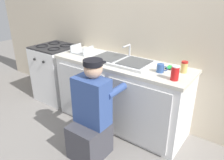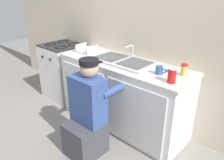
{
  "view_description": "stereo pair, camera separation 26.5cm",
  "coord_description": "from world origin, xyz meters",
  "px_view_note": "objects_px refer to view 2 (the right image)",
  "views": [
    {
      "loc": [
        1.43,
        -1.87,
        1.78
      ],
      "look_at": [
        0.0,
        0.1,
        0.71
      ],
      "focal_mm": 35.0,
      "sensor_mm": 36.0,
      "label": 1
    },
    {
      "loc": [
        1.64,
        -1.7,
        1.78
      ],
      "look_at": [
        0.0,
        0.1,
        0.71
      ],
      "focal_mm": 35.0,
      "sensor_mm": 36.0,
      "label": 2
    }
  ],
  "objects_px": {
    "plumber_person": "(87,117)",
    "soda_cup_red": "(172,76)",
    "coffee_mug": "(159,70)",
    "condiment_jar": "(184,70)",
    "cell_phone": "(170,70)",
    "sink_double_basin": "(123,61)",
    "dish_rack_tray": "(87,51)",
    "stove_range": "(64,71)"
  },
  "relations": [
    {
      "from": "sink_double_basin",
      "to": "cell_phone",
      "type": "height_order",
      "value": "sink_double_basin"
    },
    {
      "from": "plumber_person",
      "to": "cell_phone",
      "type": "distance_m",
      "value": 1.07
    },
    {
      "from": "sink_double_basin",
      "to": "dish_rack_tray",
      "type": "xyz_separation_m",
      "value": [
        -0.66,
        -0.01,
        0.01
      ]
    },
    {
      "from": "plumber_person",
      "to": "coffee_mug",
      "type": "relative_size",
      "value": 8.76
    },
    {
      "from": "plumber_person",
      "to": "soda_cup_red",
      "type": "xyz_separation_m",
      "value": [
        0.67,
        0.53,
        0.51
      ]
    },
    {
      "from": "plumber_person",
      "to": "soda_cup_red",
      "type": "relative_size",
      "value": 7.26
    },
    {
      "from": "sink_double_basin",
      "to": "coffee_mug",
      "type": "xyz_separation_m",
      "value": [
        0.55,
        -0.05,
        0.03
      ]
    },
    {
      "from": "dish_rack_tray",
      "to": "coffee_mug",
      "type": "height_order",
      "value": "dish_rack_tray"
    },
    {
      "from": "coffee_mug",
      "to": "soda_cup_red",
      "type": "xyz_separation_m",
      "value": [
        0.21,
        -0.12,
        0.03
      ]
    },
    {
      "from": "plumber_person",
      "to": "coffee_mug",
      "type": "distance_m",
      "value": 0.93
    },
    {
      "from": "dish_rack_tray",
      "to": "soda_cup_red",
      "type": "distance_m",
      "value": 1.42
    },
    {
      "from": "condiment_jar",
      "to": "soda_cup_red",
      "type": "distance_m",
      "value": 0.26
    },
    {
      "from": "plumber_person",
      "to": "condiment_jar",
      "type": "bearing_deg",
      "value": 49.6
    },
    {
      "from": "soda_cup_red",
      "to": "cell_phone",
      "type": "relative_size",
      "value": 1.09
    },
    {
      "from": "stove_range",
      "to": "dish_rack_tray",
      "type": "height_order",
      "value": "dish_rack_tray"
    },
    {
      "from": "sink_double_basin",
      "to": "dish_rack_tray",
      "type": "height_order",
      "value": "sink_double_basin"
    },
    {
      "from": "condiment_jar",
      "to": "soda_cup_red",
      "type": "relative_size",
      "value": 0.84
    },
    {
      "from": "dish_rack_tray",
      "to": "soda_cup_red",
      "type": "xyz_separation_m",
      "value": [
        1.41,
        -0.15,
        0.05
      ]
    },
    {
      "from": "stove_range",
      "to": "dish_rack_tray",
      "type": "relative_size",
      "value": 3.27
    },
    {
      "from": "dish_rack_tray",
      "to": "soda_cup_red",
      "type": "height_order",
      "value": "soda_cup_red"
    },
    {
      "from": "stove_range",
      "to": "plumber_person",
      "type": "distance_m",
      "value": 1.52
    },
    {
      "from": "condiment_jar",
      "to": "coffee_mug",
      "type": "height_order",
      "value": "condiment_jar"
    },
    {
      "from": "condiment_jar",
      "to": "coffee_mug",
      "type": "bearing_deg",
      "value": -146.05
    },
    {
      "from": "sink_double_basin",
      "to": "stove_range",
      "type": "xyz_separation_m",
      "value": [
        -1.27,
        -0.0,
        -0.46
      ]
    },
    {
      "from": "sink_double_basin",
      "to": "plumber_person",
      "type": "distance_m",
      "value": 0.83
    },
    {
      "from": "dish_rack_tray",
      "to": "coffee_mug",
      "type": "xyz_separation_m",
      "value": [
        1.2,
        -0.03,
        0.02
      ]
    },
    {
      "from": "stove_range",
      "to": "soda_cup_red",
      "type": "xyz_separation_m",
      "value": [
        2.02,
        -0.16,
        0.52
      ]
    },
    {
      "from": "sink_double_basin",
      "to": "cell_phone",
      "type": "distance_m",
      "value": 0.6
    },
    {
      "from": "dish_rack_tray",
      "to": "stove_range",
      "type": "bearing_deg",
      "value": 179.08
    },
    {
      "from": "soda_cup_red",
      "to": "coffee_mug",
      "type": "bearing_deg",
      "value": 150.43
    },
    {
      "from": "condiment_jar",
      "to": "soda_cup_red",
      "type": "xyz_separation_m",
      "value": [
        -0.0,
        -0.26,
        0.01
      ]
    },
    {
      "from": "stove_range",
      "to": "coffee_mug",
      "type": "height_order",
      "value": "coffee_mug"
    },
    {
      "from": "condiment_jar",
      "to": "stove_range",
      "type": "bearing_deg",
      "value": -177.23
    },
    {
      "from": "dish_rack_tray",
      "to": "condiment_jar",
      "type": "height_order",
      "value": "condiment_jar"
    },
    {
      "from": "condiment_jar",
      "to": "coffee_mug",
      "type": "relative_size",
      "value": 1.02
    },
    {
      "from": "dish_rack_tray",
      "to": "condiment_jar",
      "type": "relative_size",
      "value": 2.19
    },
    {
      "from": "plumber_person",
      "to": "soda_cup_red",
      "type": "bearing_deg",
      "value": 38.58
    },
    {
      "from": "cell_phone",
      "to": "sink_double_basin",
      "type": "bearing_deg",
      "value": -166.08
    },
    {
      "from": "plumber_person",
      "to": "dish_rack_tray",
      "type": "relative_size",
      "value": 3.94
    },
    {
      "from": "sink_double_basin",
      "to": "condiment_jar",
      "type": "distance_m",
      "value": 0.76
    },
    {
      "from": "soda_cup_red",
      "to": "cell_phone",
      "type": "height_order",
      "value": "soda_cup_red"
    },
    {
      "from": "coffee_mug",
      "to": "cell_phone",
      "type": "bearing_deg",
      "value": 80.24
    }
  ]
}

